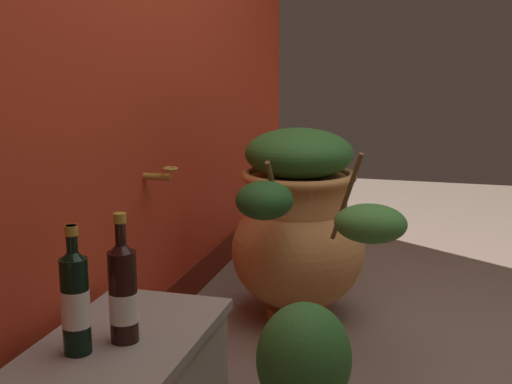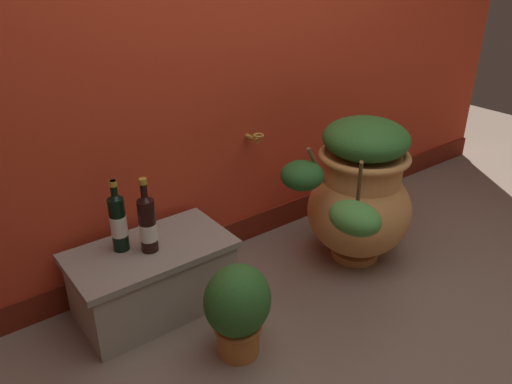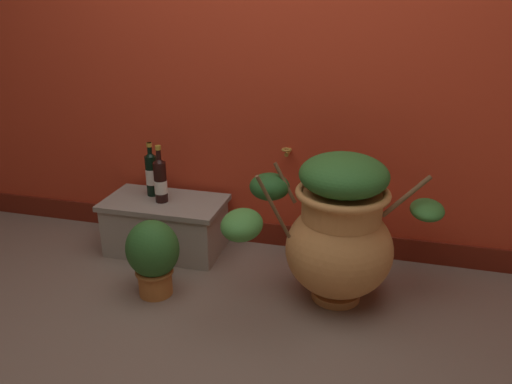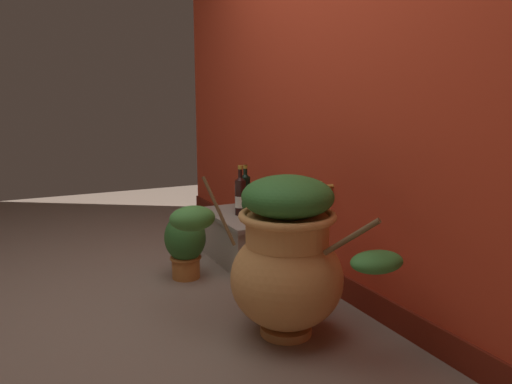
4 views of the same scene
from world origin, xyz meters
name	(u,v)px [view 2 (image 2 of 4)]	position (x,y,z in m)	size (l,w,h in m)	color
ground_plane	(391,360)	(0.00, 0.00, 0.00)	(7.00, 7.00, 0.00)	#7A6656
terracotta_urn	(360,192)	(0.43, 0.61, 0.38)	(0.98, 0.73, 0.76)	#D68E4C
stone_ledge	(153,276)	(-0.60, 0.86, 0.17)	(0.70, 0.39, 0.32)	#9E9384
wine_bottle_left	(118,220)	(-0.70, 0.93, 0.46)	(0.07, 0.07, 0.32)	black
wine_bottle_middle	(147,222)	(-0.60, 0.85, 0.46)	(0.07, 0.07, 0.34)	black
potted_shrub	(238,308)	(-0.46, 0.41, 0.22)	(0.27, 0.25, 0.41)	#C17033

